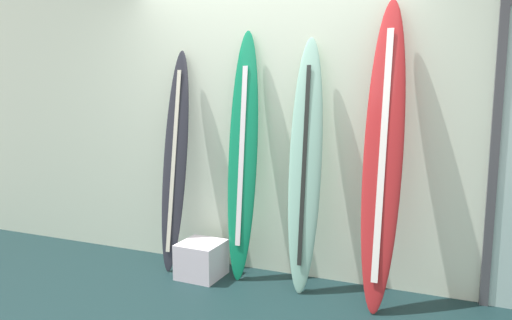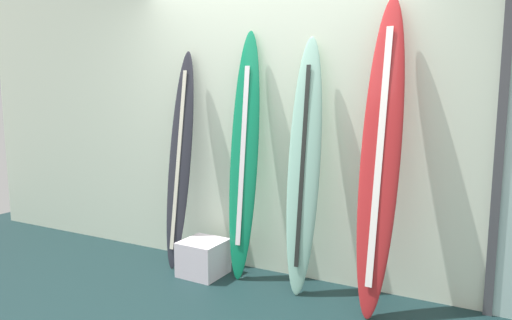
{
  "view_description": "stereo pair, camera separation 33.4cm",
  "coord_description": "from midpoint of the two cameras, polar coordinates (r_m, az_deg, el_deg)",
  "views": [
    {
      "loc": [
        1.36,
        -2.44,
        1.54
      ],
      "look_at": [
        -0.02,
        0.95,
        1.03
      ],
      "focal_mm": 31.98,
      "sensor_mm": 36.0,
      "label": 1
    },
    {
      "loc": [
        1.67,
        -2.3,
        1.54
      ],
      "look_at": [
        -0.02,
        0.95,
        1.03
      ],
      "focal_mm": 31.98,
      "sensor_mm": 36.0,
      "label": 2
    }
  ],
  "objects": [
    {
      "name": "wall_back",
      "position": [
        3.97,
        -0.26,
        5.99
      ],
      "size": [
        7.2,
        0.2,
        2.8
      ],
      "primitive_type": "cube",
      "color": "silver",
      "rests_on": "ground"
    },
    {
      "name": "surfboard_charcoal",
      "position": [
        4.11,
        -12.41,
        -0.39
      ],
      "size": [
        0.24,
        0.36,
        1.94
      ],
      "color": "#262730",
      "rests_on": "ground"
    },
    {
      "name": "surfboard_emerald",
      "position": [
        3.81,
        -4.19,
        0.23
      ],
      "size": [
        0.27,
        0.32,
        2.08
      ],
      "color": "#0F7D51",
      "rests_on": "ground"
    },
    {
      "name": "surfboard_seafoam",
      "position": [
        3.57,
        3.52,
        -0.87
      ],
      "size": [
        0.28,
        0.38,
        2.0
      ],
      "color": "#8ABFAB",
      "rests_on": "ground"
    },
    {
      "name": "surfboard_crimson",
      "position": [
        3.35,
        12.89,
        0.49
      ],
      "size": [
        0.29,
        0.51,
        2.25
      ],
      "color": "#B02225",
      "rests_on": "ground"
    },
    {
      "name": "display_block_left",
      "position": [
        4.04,
        -9.25,
        -12.2
      ],
      "size": [
        0.36,
        0.36,
        0.3
      ],
      "color": "white",
      "rests_on": "ground"
    }
  ]
}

